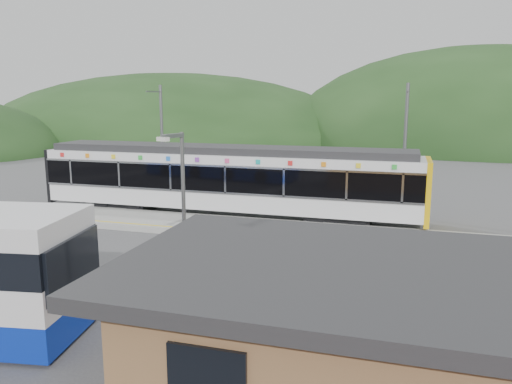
# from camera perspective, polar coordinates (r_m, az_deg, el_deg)

# --- Properties ---
(ground) EXTENTS (120.00, 120.00, 0.00)m
(ground) POSITION_cam_1_polar(r_m,az_deg,el_deg) (20.77, -3.83, -6.79)
(ground) COLOR #4C4C4F
(ground) RESTS_ON ground
(hills) EXTENTS (146.00, 149.00, 26.00)m
(hills) POSITION_cam_1_polar(r_m,az_deg,el_deg) (24.66, 14.26, -4.28)
(hills) COLOR #1E3D19
(hills) RESTS_ON ground
(platform) EXTENTS (26.00, 3.20, 0.30)m
(platform) POSITION_cam_1_polar(r_m,az_deg,el_deg) (23.73, -1.06, -4.16)
(platform) COLOR #9E9E99
(platform) RESTS_ON ground
(yellow_line) EXTENTS (26.00, 0.10, 0.01)m
(yellow_line) POSITION_cam_1_polar(r_m,az_deg,el_deg) (22.49, -2.07, -4.59)
(yellow_line) COLOR yellow
(yellow_line) RESTS_ON platform
(train) EXTENTS (20.44, 3.01, 3.74)m
(train) POSITION_cam_1_polar(r_m,az_deg,el_deg) (26.46, -3.41, 1.61)
(train) COLOR black
(train) RESTS_ON ground
(catenary_mast_west) EXTENTS (0.18, 1.80, 7.00)m
(catenary_mast_west) POSITION_cam_1_polar(r_m,az_deg,el_deg) (30.60, -10.70, 5.66)
(catenary_mast_west) COLOR slate
(catenary_mast_west) RESTS_ON ground
(catenary_mast_east) EXTENTS (0.18, 1.80, 7.00)m
(catenary_mast_east) POSITION_cam_1_polar(r_m,az_deg,el_deg) (27.25, 16.62, 4.81)
(catenary_mast_east) COLOR slate
(catenary_mast_east) RESTS_ON ground
(station_shelter) EXTENTS (9.20, 6.20, 3.00)m
(station_shelter) POSITION_cam_1_polar(r_m,az_deg,el_deg) (10.68, 10.14, -15.42)
(station_shelter) COLOR brown
(station_shelter) RESTS_ON ground
(lamp_post) EXTENTS (0.39, 0.98, 5.23)m
(lamp_post) POSITION_cam_1_polar(r_m,az_deg,el_deg) (15.25, -8.46, -1.09)
(lamp_post) COLOR slate
(lamp_post) RESTS_ON ground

